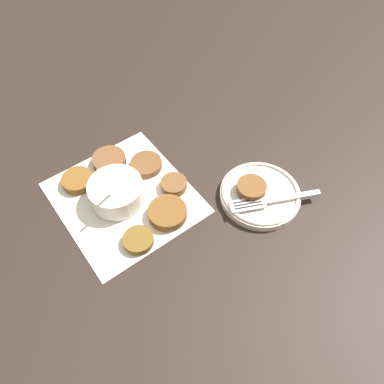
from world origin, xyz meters
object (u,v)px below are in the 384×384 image
sauce_bowl (116,193)px  fritter_on_plate (251,188)px  fork (266,201)px  serving_plate (260,194)px

sauce_bowl → fritter_on_plate: 0.28m
sauce_bowl → fritter_on_plate: size_ratio=2.00×
fork → sauce_bowl: bearing=43.7°
fritter_on_plate → fork: size_ratio=0.35×
fritter_on_plate → sauce_bowl: bearing=49.5°
sauce_bowl → serving_plate: size_ratio=0.72×
sauce_bowl → fork: size_ratio=0.70×
serving_plate → fritter_on_plate: size_ratio=2.77×
sauce_bowl → serving_plate: sauce_bowl is taller
sauce_bowl → serving_plate: (-0.20, -0.23, -0.02)m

